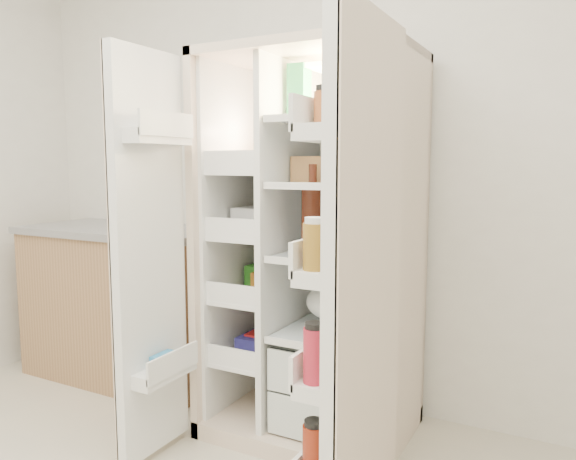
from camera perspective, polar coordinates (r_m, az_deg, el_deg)
The scene contains 5 objects.
wall_back at distance 2.95m, azimuth 3.96°, elevation 8.05°, with size 4.00×0.02×2.70m, color white.
refrigerator at distance 2.64m, azimuth 3.29°, elevation -5.01°, with size 0.92×0.70×1.80m.
freezer_door at distance 2.39m, azimuth -14.24°, elevation -2.88°, with size 0.15×0.40×1.72m.
fridge_door at distance 1.81m, azimuth 7.44°, elevation -6.42°, with size 0.17×0.58×1.72m.
kitchen_counter at distance 3.49m, azimuth -16.22°, elevation -7.16°, with size 1.26×0.67×0.92m.
Camera 1 is at (1.21, -0.69, 1.29)m, focal length 34.00 mm.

